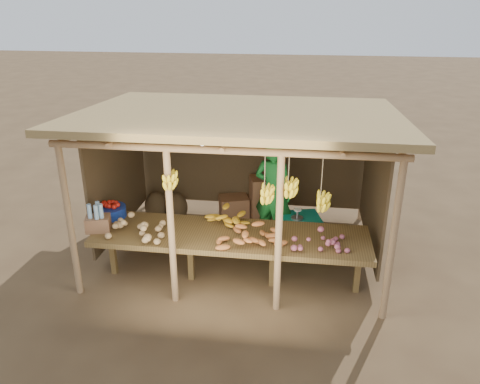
# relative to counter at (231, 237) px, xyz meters

# --- Properties ---
(ground) EXTENTS (60.00, 60.00, 0.00)m
(ground) POSITION_rel_counter_xyz_m (-0.00, 0.95, -0.74)
(ground) COLOR brown
(ground) RESTS_ON ground
(stall_structure) EXTENTS (4.70, 3.50, 2.43)m
(stall_structure) POSITION_rel_counter_xyz_m (0.03, 0.94, 1.18)
(stall_structure) COLOR #A47C54
(stall_structure) RESTS_ON ground
(counter) EXTENTS (3.90, 1.05, 0.80)m
(counter) POSITION_rel_counter_xyz_m (0.00, 0.00, 0.00)
(counter) COLOR brown
(counter) RESTS_ON ground
(potato_heap) EXTENTS (1.02, 0.79, 0.36)m
(potato_heap) POSITION_rel_counter_xyz_m (-1.31, -0.24, 0.24)
(potato_heap) COLOR tan
(potato_heap) RESTS_ON counter
(sweet_potato_heap) EXTENTS (0.93, 0.65, 0.35)m
(sweet_potato_heap) POSITION_rel_counter_xyz_m (0.31, -0.24, 0.24)
(sweet_potato_heap) COLOR #BD6930
(sweet_potato_heap) RESTS_ON counter
(onion_heap) EXTENTS (0.92, 0.70, 0.36)m
(onion_heap) POSITION_rel_counter_xyz_m (1.19, -0.22, 0.24)
(onion_heap) COLOR #A34F62
(onion_heap) RESTS_ON counter
(banana_pile) EXTENTS (0.69, 0.53, 0.35)m
(banana_pile) POSITION_rel_counter_xyz_m (-0.08, 0.31, 0.24)
(banana_pile) COLOR gold
(banana_pile) RESTS_ON counter
(tomato_basin) EXTENTS (0.46, 0.46, 0.24)m
(tomato_basin) POSITION_rel_counter_xyz_m (-1.90, 0.32, 0.16)
(tomato_basin) COLOR navy
(tomato_basin) RESTS_ON counter
(bottle_box) EXTENTS (0.39, 0.34, 0.42)m
(bottle_box) POSITION_rel_counter_xyz_m (-1.90, -0.14, 0.22)
(bottle_box) COLOR brown
(bottle_box) RESTS_ON counter
(vendor) EXTENTS (0.77, 0.64, 1.82)m
(vendor) POSITION_rel_counter_xyz_m (0.50, 1.34, 0.17)
(vendor) COLOR #1B7B2E
(vendor) RESTS_ON ground
(tarp_crate) EXTENTS (0.76, 0.70, 0.77)m
(tarp_crate) POSITION_rel_counter_xyz_m (0.96, 1.14, -0.42)
(tarp_crate) COLOR brown
(tarp_crate) RESTS_ON ground
(carton_stack) EXTENTS (1.19, 0.53, 0.84)m
(carton_stack) POSITION_rel_counter_xyz_m (0.10, 2.15, -0.37)
(carton_stack) COLOR brown
(carton_stack) RESTS_ON ground
(burlap_sacks) EXTENTS (0.83, 0.43, 0.59)m
(burlap_sacks) POSITION_rel_counter_xyz_m (-1.57, 2.04, -0.48)
(burlap_sacks) COLOR #4D3B24
(burlap_sacks) RESTS_ON ground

